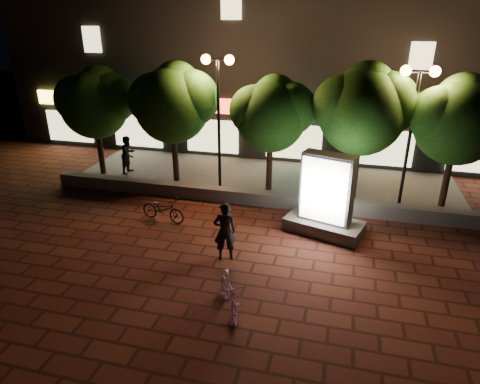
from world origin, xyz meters
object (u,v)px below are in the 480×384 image
(scooter_parked, at_px, (163,209))
(pedestrian, at_px, (128,154))
(tree_left, at_px, (174,101))
(rider, at_px, (225,231))
(tree_far_left, at_px, (96,100))
(street_lamp_left, at_px, (218,89))
(tree_right, at_px, (364,107))
(tree_far_right, at_px, (460,117))
(tree_mid, at_px, (272,112))
(street_lamp_right, at_px, (415,101))
(ad_kiosk, at_px, (326,202))
(scooter_pink, at_px, (230,295))

(scooter_parked, xyz_separation_m, pedestrian, (-3.37, 3.96, 0.47))
(tree_left, xyz_separation_m, rider, (3.67, -5.43, -2.55))
(tree_far_left, xyz_separation_m, tree_left, (3.50, 0.00, 0.15))
(tree_far_left, bearing_deg, street_lamp_left, -2.76)
(tree_right, bearing_deg, tree_far_right, -0.00)
(tree_mid, height_order, pedestrian, tree_mid)
(street_lamp_right, distance_m, rider, 7.97)
(ad_kiosk, distance_m, scooter_pink, 5.08)
(street_lamp_left, height_order, street_lamp_right, street_lamp_left)
(pedestrian, bearing_deg, tree_left, -91.51)
(tree_far_left, height_order, street_lamp_right, street_lamp_right)
(scooter_parked, bearing_deg, tree_mid, -29.51)
(tree_right, bearing_deg, pedestrian, 178.01)
(tree_mid, distance_m, rider, 5.92)
(street_lamp_right, bearing_deg, tree_mid, 176.96)
(tree_mid, bearing_deg, ad_kiosk, -52.43)
(rider, distance_m, pedestrian, 8.41)
(street_lamp_left, distance_m, street_lamp_right, 7.00)
(street_lamp_right, relative_size, scooter_parked, 2.98)
(tree_left, relative_size, tree_mid, 1.09)
(street_lamp_left, relative_size, rider, 2.90)
(rider, bearing_deg, scooter_parked, -54.45)
(tree_far_left, height_order, street_lamp_left, street_lamp_left)
(street_lamp_left, relative_size, pedestrian, 3.12)
(tree_far_left, bearing_deg, street_lamp_right, -1.21)
(tree_far_right, bearing_deg, tree_left, 180.00)
(tree_far_left, height_order, pedestrian, tree_far_left)
(scooter_parked, bearing_deg, ad_kiosk, -73.21)
(tree_mid, xyz_separation_m, tree_right, (3.31, 0.00, 0.35))
(pedestrian, bearing_deg, tree_far_right, -85.15)
(tree_far_left, distance_m, tree_left, 3.51)
(scooter_pink, bearing_deg, tree_far_left, 105.96)
(tree_far_right, xyz_separation_m, ad_kiosk, (-4.15, -3.05, -2.29))
(tree_right, relative_size, scooter_parked, 3.03)
(rider, xyz_separation_m, scooter_parked, (-2.75, 1.81, -0.45))
(tree_mid, bearing_deg, pedestrian, 177.00)
(tree_far_right, distance_m, street_lamp_left, 8.58)
(street_lamp_left, distance_m, scooter_pink, 8.64)
(tree_mid, bearing_deg, tree_right, 0.00)
(street_lamp_right, xyz_separation_m, scooter_pink, (-4.49, -7.47, -3.40))
(tree_far_left, bearing_deg, scooter_pink, -44.20)
(scooter_pink, distance_m, scooter_parked, 5.42)
(tree_left, height_order, rider, tree_left)
(tree_far_left, xyz_separation_m, pedestrian, (1.05, 0.34, -2.38))
(ad_kiosk, distance_m, rider, 3.58)
(tree_left, height_order, ad_kiosk, tree_left)
(scooter_pink, distance_m, rider, 2.46)
(street_lamp_right, height_order, scooter_pink, street_lamp_right)
(tree_mid, bearing_deg, scooter_parked, -130.37)
(tree_far_left, distance_m, tree_mid, 7.50)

